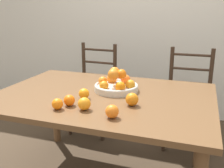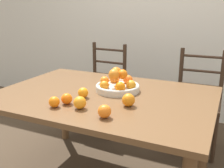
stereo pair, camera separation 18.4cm
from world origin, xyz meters
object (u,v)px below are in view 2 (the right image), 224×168
object	(u,v)px
orange_loose_4	(83,93)
orange_loose_0	(105,111)
orange_loose_2	(54,102)
orange_loose_5	(79,103)
orange_loose_1	(67,99)
fruit_bowl	(118,84)
chair_right	(197,103)
orange_loose_3	(128,100)
chair_left	(103,90)

from	to	relation	value
orange_loose_4	orange_loose_0	bearing A→B (deg)	-40.37
orange_loose_2	orange_loose_5	bearing A→B (deg)	16.15
orange_loose_1	orange_loose_4	size ratio (longest dim) A/B	0.99
orange_loose_0	orange_loose_2	world-z (taller)	orange_loose_0
orange_loose_1	orange_loose_4	world-z (taller)	same
fruit_bowl	chair_right	bearing A→B (deg)	56.06
orange_loose_0	orange_loose_2	xyz separation A→B (m)	(-0.36, 0.01, -0.00)
orange_loose_3	fruit_bowl	bearing A→B (deg)	126.11
orange_loose_0	orange_loose_1	distance (m)	0.33
fruit_bowl	orange_loose_3	world-z (taller)	fruit_bowl
orange_loose_1	chair_left	distance (m)	1.21
orange_loose_2	orange_loose_3	world-z (taller)	orange_loose_3
orange_loose_5	chair_left	distance (m)	1.28
orange_loose_0	orange_loose_5	size ratio (longest dim) A/B	0.97
fruit_bowl	orange_loose_0	size ratio (longest dim) A/B	4.25
orange_loose_3	orange_loose_5	distance (m)	0.31
orange_loose_2	chair_left	size ratio (longest dim) A/B	0.07
orange_loose_3	orange_loose_4	xyz separation A→B (m)	(-0.34, 0.02, -0.01)
chair_right	orange_loose_3	bearing A→B (deg)	-108.51
orange_loose_0	orange_loose_2	size ratio (longest dim) A/B	1.11
orange_loose_3	chair_right	xyz separation A→B (m)	(0.31, 1.00, -0.31)
orange_loose_1	chair_right	xyz separation A→B (m)	(0.68, 1.13, -0.30)
orange_loose_1	orange_loose_2	bearing A→B (deg)	-116.26
fruit_bowl	chair_left	size ratio (longest dim) A/B	0.34
orange_loose_1	orange_loose_3	xyz separation A→B (m)	(0.37, 0.13, 0.01)
orange_loose_0	orange_loose_4	distance (m)	0.37
orange_loose_1	orange_loose_4	bearing A→B (deg)	77.95
orange_loose_0	chair_left	world-z (taller)	chair_left
orange_loose_1	orange_loose_5	xyz separation A→B (m)	(0.12, -0.03, 0.00)
orange_loose_0	orange_loose_5	xyz separation A→B (m)	(-0.20, 0.06, 0.00)
orange_loose_1	orange_loose_4	xyz separation A→B (m)	(0.03, 0.15, 0.00)
orange_loose_1	orange_loose_3	distance (m)	0.40
chair_right	orange_loose_2	bearing A→B (deg)	-122.17
orange_loose_4	chair_right	bearing A→B (deg)	56.51
orange_loose_1	orange_loose_5	bearing A→B (deg)	-16.40
fruit_bowl	chair_right	xyz separation A→B (m)	(0.50, 0.74, -0.32)
orange_loose_2	orange_loose_1	bearing A→B (deg)	63.74
orange_loose_2	orange_loose_5	size ratio (longest dim) A/B	0.87
orange_loose_1	chair_left	xyz separation A→B (m)	(-0.31, 1.13, -0.30)
orange_loose_1	chair_left	bearing A→B (deg)	105.43
fruit_bowl	orange_loose_3	size ratio (longest dim) A/B	3.95
orange_loose_5	chair_left	world-z (taller)	chair_left
fruit_bowl	orange_loose_0	xyz separation A→B (m)	(0.13, -0.48, -0.01)
orange_loose_0	chair_left	bearing A→B (deg)	117.23
orange_loose_0	orange_loose_4	xyz separation A→B (m)	(-0.29, 0.24, -0.00)
orange_loose_3	orange_loose_5	xyz separation A→B (m)	(-0.26, -0.17, -0.00)
orange_loose_5	chair_left	size ratio (longest dim) A/B	0.08
orange_loose_0	orange_loose_1	bearing A→B (deg)	163.72
orange_loose_0	orange_loose_3	xyz separation A→B (m)	(0.06, 0.22, 0.00)
fruit_bowl	chair_right	size ratio (longest dim) A/B	0.34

